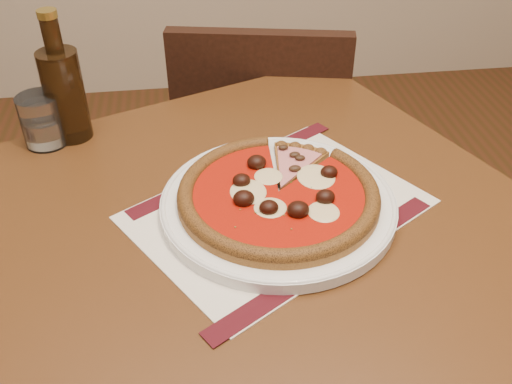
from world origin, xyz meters
TOP-DOWN VIEW (x-y plane):
  - table at (0.43, 1.04)m, footprint 1.04×1.04m
  - chair_far at (0.52, 1.63)m, footprint 0.47×0.47m
  - placemat at (0.46, 1.06)m, footprint 0.50×0.46m
  - plate at (0.46, 1.06)m, footprint 0.35×0.35m
  - pizza at (0.46, 1.05)m, footprint 0.30×0.30m
  - ham_slice at (0.51, 1.13)m, footprint 0.10×0.13m
  - water_glass at (0.09, 1.30)m, footprint 0.09×0.09m
  - bottle at (0.13, 1.31)m, footprint 0.07×0.07m

SIDE VIEW (x-z plane):
  - chair_far at x=0.52m, z-range 0.06..0.90m
  - table at x=0.43m, z-range 0.27..1.02m
  - placemat at x=0.46m, z-range 0.75..0.75m
  - plate at x=0.46m, z-range 0.75..0.77m
  - ham_slice at x=0.51m, z-range 0.77..0.79m
  - pizza at x=0.46m, z-range 0.76..0.80m
  - water_glass at x=0.09m, z-range 0.75..0.84m
  - bottle at x=0.13m, z-range 0.73..0.95m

